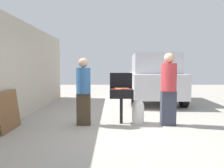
{
  "coord_description": "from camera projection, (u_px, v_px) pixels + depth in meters",
  "views": [
    {
      "loc": [
        -0.23,
        -5.0,
        1.48
      ],
      "look_at": [
        -0.23,
        0.79,
        1.0
      ],
      "focal_mm": 32.9,
      "sensor_mm": 36.0,
      "label": 1
    }
  ],
  "objects": [
    {
      "name": "hot_dog_11",
      "position": [
        120.0,
        89.0,
        5.2
      ],
      "size": [
        0.13,
        0.04,
        0.03
      ],
      "primitive_type": "cylinder",
      "rotation": [
        0.0,
        1.57,
        0.11
      ],
      "color": "#C6593D",
      "rests_on": "bbq_grill"
    },
    {
      "name": "hot_dog_6",
      "position": [
        119.0,
        89.0,
        5.27
      ],
      "size": [
        0.13,
        0.03,
        0.03
      ],
      "primitive_type": "cylinder",
      "rotation": [
        0.0,
        1.57,
        -0.06
      ],
      "color": "#AD4228",
      "rests_on": "bbq_grill"
    },
    {
      "name": "hot_dog_12",
      "position": [
        118.0,
        88.0,
        5.41
      ],
      "size": [
        0.13,
        0.04,
        0.03
      ],
      "primitive_type": "cylinder",
      "rotation": [
        0.0,
        1.57,
        -0.11
      ],
      "color": "#AD4228",
      "rests_on": "bbq_grill"
    },
    {
      "name": "house_wall_side",
      "position": [
        22.0,
        70.0,
        5.99
      ],
      "size": [
        0.24,
        8.0,
        2.79
      ],
      "primitive_type": "cube",
      "color": "#B2A893",
      "rests_on": "ground"
    },
    {
      "name": "hot_dog_0",
      "position": [
        118.0,
        89.0,
        5.15
      ],
      "size": [
        0.13,
        0.03,
        0.03
      ],
      "primitive_type": "cylinder",
      "rotation": [
        0.0,
        1.57,
        -0.01
      ],
      "color": "#C6593D",
      "rests_on": "bbq_grill"
    },
    {
      "name": "hot_dog_10",
      "position": [
        117.0,
        88.0,
        5.44
      ],
      "size": [
        0.13,
        0.04,
        0.03
      ],
      "primitive_type": "cylinder",
      "rotation": [
        0.0,
        1.57,
        0.09
      ],
      "color": "#C6593D",
      "rests_on": "bbq_grill"
    },
    {
      "name": "hot_dog_3",
      "position": [
        114.0,
        89.0,
        5.2
      ],
      "size": [
        0.13,
        0.03,
        0.03
      ],
      "primitive_type": "cylinder",
      "rotation": [
        0.0,
        1.57,
        0.01
      ],
      "color": "#AD4228",
      "rests_on": "bbq_grill"
    },
    {
      "name": "propane_tank",
      "position": [
        138.0,
        111.0,
        5.41
      ],
      "size": [
        0.32,
        0.32,
        0.62
      ],
      "color": "silver",
      "rests_on": "ground"
    },
    {
      "name": "hot_dog_7",
      "position": [
        127.0,
        89.0,
        5.22
      ],
      "size": [
        0.13,
        0.03,
        0.03
      ],
      "primitive_type": "cylinder",
      "rotation": [
        0.0,
        1.57,
        -0.02
      ],
      "color": "#C6593D",
      "rests_on": "bbq_grill"
    },
    {
      "name": "hot_dog_1",
      "position": [
        122.0,
        88.0,
        5.44
      ],
      "size": [
        0.13,
        0.04,
        0.03
      ],
      "primitive_type": "cylinder",
      "rotation": [
        0.0,
        1.57,
        0.09
      ],
      "color": "#C6593D",
      "rests_on": "bbq_grill"
    },
    {
      "name": "hot_dog_8",
      "position": [
        129.0,
        89.0,
        5.17
      ],
      "size": [
        0.13,
        0.04,
        0.03
      ],
      "primitive_type": "cylinder",
      "rotation": [
        0.0,
        1.57,
        -0.11
      ],
      "color": "#AD4228",
      "rests_on": "bbq_grill"
    },
    {
      "name": "parked_minivan",
      "position": [
        154.0,
        77.0,
        8.98
      ],
      "size": [
        2.21,
        4.49,
        2.02
      ],
      "rotation": [
        0.0,
        0.0,
        3.09
      ],
      "color": "#B7B7BC",
      "rests_on": "ground"
    },
    {
      "name": "hot_dog_4",
      "position": [
        124.0,
        89.0,
        5.32
      ],
      "size": [
        0.13,
        0.04,
        0.03
      ],
      "primitive_type": "cylinder",
      "rotation": [
        0.0,
        1.57,
        0.11
      ],
      "color": "#C6593D",
      "rests_on": "bbq_grill"
    },
    {
      "name": "person_left",
      "position": [
        84.0,
        89.0,
        5.17
      ],
      "size": [
        0.36,
        0.36,
        1.71
      ],
      "rotation": [
        0.0,
        0.0,
        -0.29
      ],
      "color": "#3F3323",
      "rests_on": "ground"
    },
    {
      "name": "grill_lid_open",
      "position": [
        121.0,
        81.0,
        5.52
      ],
      "size": [
        0.6,
        0.05,
        0.42
      ],
      "primitive_type": "cube",
      "color": "black",
      "rests_on": "bbq_grill"
    },
    {
      "name": "bbq_grill",
      "position": [
        122.0,
        95.0,
        5.33
      ],
      "size": [
        0.6,
        0.44,
        0.91
      ],
      "color": "black",
      "rests_on": "ground"
    },
    {
      "name": "leaning_board",
      "position": [
        9.0,
        111.0,
        4.78
      ],
      "size": [
        0.13,
        0.9,
        0.93
      ],
      "primitive_type": "cube",
      "rotation": [
        0.0,
        -0.11,
        0.0
      ],
      "color": "brown",
      "rests_on": "ground"
    },
    {
      "name": "hot_dog_2",
      "position": [
        118.0,
        89.0,
        5.24
      ],
      "size": [
        0.13,
        0.03,
        0.03
      ],
      "primitive_type": "cylinder",
      "rotation": [
        0.0,
        1.57,
        0.02
      ],
      "color": "#B74C33",
      "rests_on": "bbq_grill"
    },
    {
      "name": "person_right",
      "position": [
        169.0,
        86.0,
        5.16
      ],
      "size": [
        0.38,
        0.38,
        1.83
      ],
      "rotation": [
        0.0,
        0.0,
        3.16
      ],
      "color": "#333847",
      "rests_on": "ground"
    },
    {
      "name": "ground_plane",
      "position": [
        121.0,
        127.0,
        5.11
      ],
      "size": [
        24.0,
        24.0,
        0.0
      ],
      "primitive_type": "plane",
      "color": "#9E998E"
    },
    {
      "name": "hot_dog_9",
      "position": [
        127.0,
        88.0,
        5.43
      ],
      "size": [
        0.13,
        0.03,
        0.03
      ],
      "primitive_type": "cylinder",
      "rotation": [
        0.0,
        1.57,
        -0.02
      ],
      "color": "#C6593D",
      "rests_on": "bbq_grill"
    },
    {
      "name": "hot_dog_5",
      "position": [
        118.0,
        89.0,
        5.35
      ],
      "size": [
        0.13,
        0.03,
        0.03
      ],
      "primitive_type": "cylinder",
      "rotation": [
        0.0,
        1.57,
        -0.01
      ],
      "color": "#AD4228",
      "rests_on": "bbq_grill"
    }
  ]
}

